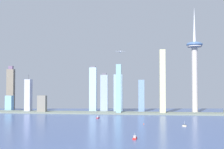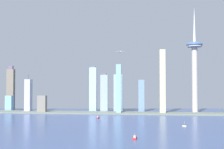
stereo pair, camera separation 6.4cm
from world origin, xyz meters
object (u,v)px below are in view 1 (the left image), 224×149
at_px(skyscraper_0, 9,103).
at_px(skyscraper_4, 11,89).
at_px(observation_tower, 195,61).
at_px(skyscraper_9, 119,89).
at_px(skyscraper_5, 93,89).
at_px(airplane, 120,52).
at_px(skyscraper_2, 118,93).
at_px(boat_2, 184,126).
at_px(skyscraper_8, 141,96).
at_px(skyscraper_1, 162,82).
at_px(boat_0, 98,118).
at_px(skyscraper_7, 104,93).
at_px(channel_buoy_1, 144,124).
at_px(skyscraper_6, 42,104).
at_px(skyscraper_3, 28,96).
at_px(boat_3, 135,138).

distance_m(skyscraper_0, skyscraper_4, 74.25).
xyz_separation_m(observation_tower, skyscraper_9, (-208.70, -35.89, -76.77)).
relative_size(skyscraper_4, skyscraper_5, 1.04).
bearing_deg(skyscraper_9, airplane, 89.74).
bearing_deg(observation_tower, airplane, 177.78).
distance_m(skyscraper_2, boat_2, 341.79).
bearing_deg(skyscraper_8, skyscraper_1, -44.12).
bearing_deg(observation_tower, boat_2, -102.97).
relative_size(skyscraper_8, boat_0, 6.47).
distance_m(skyscraper_0, skyscraper_8, 395.23).
height_order(skyscraper_0, skyscraper_4, skyscraper_4).
bearing_deg(skyscraper_9, boat_2, -57.85).
xyz_separation_m(skyscraper_7, boat_2, (192.52, -274.27, -53.14)).
distance_m(skyscraper_8, channel_buoy_1, 280.14).
distance_m(skyscraper_2, skyscraper_6, 221.23).
bearing_deg(channel_buoy_1, skyscraper_3, 145.27).
xyz_separation_m(observation_tower, skyscraper_6, (-423.09, -41.40, -119.75)).
bearing_deg(boat_2, skyscraper_2, 136.16).
relative_size(skyscraper_2, airplane, 3.51).
distance_m(skyscraper_5, airplane, 137.20).
bearing_deg(skyscraper_0, skyscraper_5, 3.87).
bearing_deg(airplane, skyscraper_0, 83.62).
bearing_deg(airplane, skyscraper_5, 71.78).
xyz_separation_m(skyscraper_3, skyscraper_7, (218.06, 23.05, 7.29)).
height_order(skyscraper_1, skyscraper_2, skyscraper_1).
xyz_separation_m(skyscraper_0, skyscraper_9, (333.54, -44.26, 44.23)).
distance_m(skyscraper_5, skyscraper_7, 42.98).
relative_size(skyscraper_2, boat_3, 6.51).
relative_size(skyscraper_4, skyscraper_9, 1.03).
xyz_separation_m(skyscraper_6, boat_0, (175.38, -110.59, -22.69)).
height_order(skyscraper_2, skyscraper_6, skyscraper_2).
bearing_deg(skyscraper_0, skyscraper_1, -4.73).
relative_size(skyscraper_2, skyscraper_4, 0.79).
xyz_separation_m(skyscraper_3, boat_2, (410.58, -251.22, -45.85)).
bearing_deg(skyscraper_1, boat_0, -142.00).
xyz_separation_m(skyscraper_1, skyscraper_5, (-200.44, 54.39, -21.37)).
relative_size(skyscraper_0, skyscraper_7, 0.41).
bearing_deg(skyscraper_1, boat_3, -98.97).
distance_m(skyscraper_4, skyscraper_6, 181.80).
height_order(skyscraper_5, boat_0, skyscraper_5).
bearing_deg(airplane, skyscraper_7, 87.47).
height_order(skyscraper_7, airplane, airplane).
relative_size(skyscraper_9, boat_3, 8.05).
bearing_deg(observation_tower, skyscraper_3, -177.82).
xyz_separation_m(skyscraper_6, skyscraper_7, (168.57, 46.42, 30.21)).
relative_size(skyscraper_8, airplane, 3.00).
relative_size(skyscraper_0, boat_0, 3.21).
relative_size(skyscraper_5, skyscraper_8, 1.44).
distance_m(skyscraper_5, boat_3, 464.69).
xyz_separation_m(skyscraper_0, airplane, (333.74, -0.29, 150.99)).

